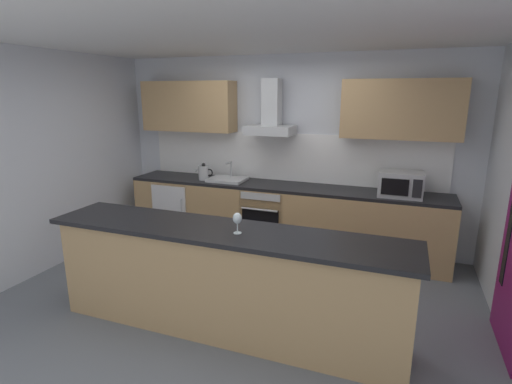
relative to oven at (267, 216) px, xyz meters
The scene contains 15 objects.
ground 1.51m from the oven, 83.04° to the right, with size 5.90×4.54×0.02m, color slate.
ceiling 2.58m from the oven, 83.04° to the right, with size 5.90×4.54×0.02m, color white.
wall_back 0.95m from the oven, 66.85° to the left, with size 5.90×0.12×2.60m, color silver.
wall_left 2.86m from the oven, 148.65° to the right, with size 0.12×4.54×2.60m, color silver.
backsplash_tile 0.86m from the oven, 62.54° to the left, with size 4.16×0.02×0.66m, color white.
counter_back 0.18m from the oven, ahead, with size 4.31×0.60×0.90m.
counter_island 2.04m from the oven, 81.65° to the right, with size 3.23×0.64×0.97m.
upper_cabinets 1.47m from the oven, 45.42° to the left, with size 4.25×0.32×0.70m.
oven is the anchor object (origin of this frame).
refrigerator 1.39m from the oven, behind, with size 0.58×0.60×0.85m.
microwave 1.78m from the oven, ahead, with size 0.50×0.38×0.30m.
sink 0.76m from the oven, behind, with size 0.50×0.40×0.26m.
kettle 1.09m from the oven, behind, with size 0.29×0.15×0.24m.
range_hood 1.33m from the oven, 90.00° to the left, with size 0.62×0.45×0.72m.
wine_glass 2.20m from the oven, 77.74° to the right, with size 0.08×0.08×0.18m.
Camera 1 is at (1.51, -3.46, 2.11)m, focal length 27.62 mm.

